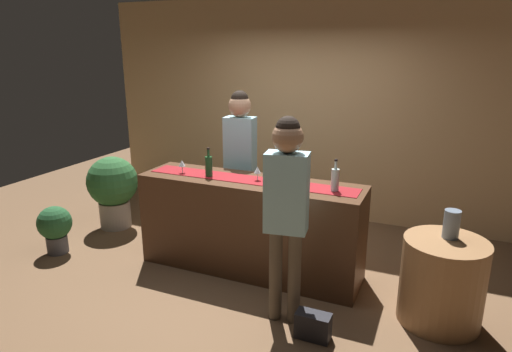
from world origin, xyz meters
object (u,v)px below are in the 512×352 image
at_px(potted_plant_tall, 113,187).
at_px(handbag, 313,326).
at_px(wine_bottle_clear, 335,179).
at_px(wine_glass_near_customer, 182,164).
at_px(potted_plant_small, 55,226).
at_px(round_side_table, 442,281).
at_px(wine_glass_mid_counter, 257,170).
at_px(vase_on_side_table, 452,224).
at_px(wine_glass_far_end, 273,173).
at_px(wine_bottle_amber, 292,174).
at_px(customer_sipping, 286,199).
at_px(bartender, 240,150).
at_px(wine_bottle_green, 209,166).

height_order(potted_plant_tall, handbag, potted_plant_tall).
height_order(wine_bottle_clear, wine_glass_near_customer, wine_bottle_clear).
height_order(wine_bottle_clear, potted_plant_small, wine_bottle_clear).
relative_size(round_side_table, potted_plant_tall, 0.79).
relative_size(wine_glass_near_customer, potted_plant_tall, 0.15).
xyz_separation_m(wine_glass_near_customer, wine_glass_mid_counter, (0.83, 0.07, 0.00)).
bearing_deg(potted_plant_small, wine_glass_near_customer, 17.76).
height_order(wine_bottle_clear, wine_glass_mid_counter, wine_bottle_clear).
distance_m(wine_bottle_clear, vase_on_side_table, 1.04).
bearing_deg(wine_glass_far_end, round_side_table, -6.55).
height_order(wine_bottle_amber, potted_plant_tall, wine_bottle_amber).
height_order(vase_on_side_table, potted_plant_small, vase_on_side_table).
bearing_deg(wine_bottle_amber, round_side_table, -7.45).
xyz_separation_m(wine_glass_mid_counter, customer_sipping, (0.56, -0.71, 0.01)).
height_order(wine_bottle_clear, customer_sipping, customer_sipping).
bearing_deg(vase_on_side_table, wine_glass_mid_counter, 176.04).
bearing_deg(customer_sipping, bartender, 119.78).
bearing_deg(wine_bottle_green, handbag, -30.10).
distance_m(wine_bottle_amber, wine_glass_mid_counter, 0.37).
xyz_separation_m(wine_glass_far_end, round_side_table, (1.60, -0.18, -0.72)).
xyz_separation_m(customer_sipping, potted_plant_small, (-2.81, 0.18, -0.78)).
relative_size(customer_sipping, vase_on_side_table, 7.32).
distance_m(vase_on_side_table, handbag, 1.40).
relative_size(wine_glass_near_customer, wine_glass_far_end, 1.00).
distance_m(wine_bottle_green, customer_sipping, 1.24).
distance_m(customer_sipping, round_side_table, 1.50).
relative_size(wine_bottle_green, vase_on_side_table, 1.26).
xyz_separation_m(vase_on_side_table, handbag, (-0.93, -0.74, -0.75)).
relative_size(wine_glass_far_end, handbag, 0.51).
relative_size(bartender, potted_plant_tall, 1.93).
height_order(wine_bottle_clear, handbag, wine_bottle_clear).
xyz_separation_m(customer_sipping, vase_on_side_table, (1.23, 0.58, -0.24)).
distance_m(wine_bottle_clear, wine_bottle_green, 1.29).
distance_m(wine_bottle_clear, customer_sipping, 0.72).
bearing_deg(customer_sipping, handbag, -35.99).
xyz_separation_m(wine_bottle_amber, customer_sipping, (0.19, -0.69, 0.00)).
bearing_deg(potted_plant_small, customer_sipping, -3.58).
bearing_deg(wine_glass_near_customer, wine_bottle_amber, 2.70).
bearing_deg(wine_bottle_amber, wine_bottle_green, -176.67).
bearing_deg(round_side_table, wine_bottle_clear, 169.72).
bearing_deg(customer_sipping, potted_plant_tall, 150.08).
distance_m(wine_bottle_amber, potted_plant_small, 2.78).
bearing_deg(wine_bottle_green, round_side_table, -3.32).
bearing_deg(wine_glass_mid_counter, wine_bottle_green, -172.46).
height_order(customer_sipping, potted_plant_small, customer_sipping).
relative_size(round_side_table, potted_plant_small, 1.34).
xyz_separation_m(wine_bottle_green, handbag, (1.37, -0.79, -0.98)).
relative_size(bartender, potted_plant_small, 3.27).
relative_size(wine_bottle_clear, bartender, 0.17).
distance_m(customer_sipping, potted_plant_tall, 2.97).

